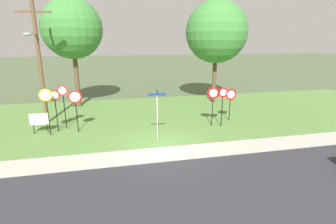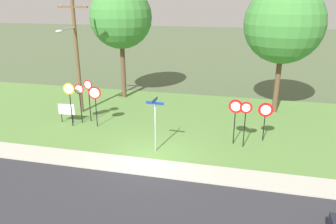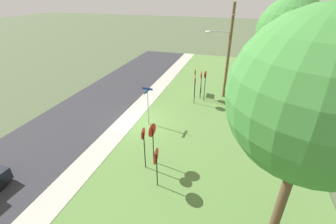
% 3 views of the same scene
% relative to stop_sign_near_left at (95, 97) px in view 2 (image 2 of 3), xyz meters
% --- Properties ---
extents(ground_plane, '(160.00, 160.00, 0.00)m').
position_rel_stop_sign_near_left_xyz_m(ground_plane, '(4.46, -3.48, -1.95)').
color(ground_plane, '#4C5B3D').
extents(road_asphalt, '(44.00, 6.40, 0.01)m').
position_rel_stop_sign_near_left_xyz_m(road_asphalt, '(4.46, -8.28, -1.95)').
color(road_asphalt, '#2D2D33').
rests_on(road_asphalt, ground_plane).
extents(sidewalk_strip, '(44.00, 1.60, 0.06)m').
position_rel_stop_sign_near_left_xyz_m(sidewalk_strip, '(4.46, -4.28, -1.92)').
color(sidewalk_strip, '#ADAA9E').
rests_on(sidewalk_strip, ground_plane).
extents(grass_median, '(44.00, 12.00, 0.04)m').
position_rel_stop_sign_near_left_xyz_m(grass_median, '(4.46, 2.52, -1.93)').
color(grass_median, '#567F3D').
rests_on(grass_median, ground_plane).
extents(stop_sign_near_left, '(0.78, 0.14, 2.60)m').
position_rel_stop_sign_near_left_xyz_m(stop_sign_near_left, '(0.00, 0.00, 0.00)').
color(stop_sign_near_left, black).
rests_on(stop_sign_near_left, grass_median).
extents(stop_sign_near_right, '(0.63, 0.13, 2.80)m').
position_rel_stop_sign_near_left_xyz_m(stop_sign_near_right, '(-0.80, 0.74, 0.09)').
color(stop_sign_near_right, black).
rests_on(stop_sign_near_right, grass_median).
extents(stop_sign_far_left, '(0.72, 0.12, 2.81)m').
position_rel_stop_sign_near_left_xyz_m(stop_sign_far_left, '(-1.54, -0.31, 0.13)').
color(stop_sign_far_left, black).
rests_on(stop_sign_far_left, grass_median).
extents(stop_sign_far_center, '(0.63, 0.10, 2.60)m').
position_rel_stop_sign_near_left_xyz_m(stop_sign_far_center, '(-1.21, 0.32, -0.05)').
color(stop_sign_far_center, black).
rests_on(stop_sign_far_center, grass_median).
extents(yield_sign_near_left, '(0.77, 0.17, 2.59)m').
position_rel_stop_sign_near_left_xyz_m(yield_sign_near_left, '(8.52, -0.64, 0.03)').
color(yield_sign_near_left, black).
rests_on(yield_sign_near_left, grass_median).
extents(yield_sign_near_right, '(0.83, 0.11, 2.27)m').
position_rel_stop_sign_near_left_xyz_m(yield_sign_near_right, '(10.14, 0.15, -0.22)').
color(yield_sign_near_right, black).
rests_on(yield_sign_near_right, grass_median).
extents(yield_sign_far_left, '(0.66, 0.11, 2.59)m').
position_rel_stop_sign_near_left_xyz_m(yield_sign_far_left, '(9.06, -0.94, 0.01)').
color(yield_sign_far_left, black).
rests_on(yield_sign_far_left, grass_median).
extents(street_name_post, '(0.96, 0.82, 2.91)m').
position_rel_stop_sign_near_left_xyz_m(street_name_post, '(4.54, -2.50, -0.17)').
color(street_name_post, '#9EA0A8').
rests_on(street_name_post, grass_median).
extents(utility_pole, '(2.10, 2.28, 8.12)m').
position_rel_stop_sign_near_left_xyz_m(utility_pole, '(-2.27, 2.23, 2.49)').
color(utility_pole, brown).
rests_on(utility_pole, grass_median).
extents(notice_board, '(1.10, 0.11, 1.25)m').
position_rel_stop_sign_near_left_xyz_m(notice_board, '(-2.18, 0.21, -1.08)').
color(notice_board, black).
rests_on(notice_board, grass_median).
extents(oak_tree_left, '(4.73, 4.73, 8.68)m').
position_rel_stop_sign_near_left_xyz_m(oak_tree_left, '(-0.61, 6.53, 4.38)').
color(oak_tree_left, brown).
rests_on(oak_tree_left, grass_median).
extents(oak_tree_right, '(5.23, 5.23, 8.71)m').
position_rel_stop_sign_near_left_xyz_m(oak_tree_right, '(11.12, 5.62, 4.17)').
color(oak_tree_right, brown).
rests_on(oak_tree_right, grass_median).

